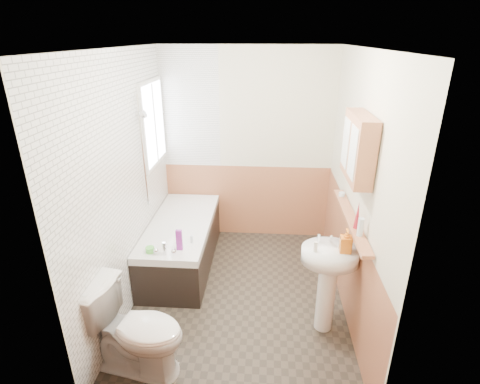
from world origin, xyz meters
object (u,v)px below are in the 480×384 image
pine_shelf (351,219)px  medicine_cabinet (358,148)px  sink (328,272)px  toilet (136,330)px  bathtub (182,242)px

pine_shelf → medicine_cabinet: (-0.03, -0.05, 0.69)m
pine_shelf → sink: bearing=-129.5°
toilet → pine_shelf: 2.09m
bathtub → toilet: toilet is taller
pine_shelf → bathtub: bearing=157.7°
medicine_cabinet → pine_shelf: bearing=60.7°
bathtub → sink: 1.87m
toilet → medicine_cabinet: (1.77, 0.79, 1.34)m
pine_shelf → toilet: bearing=-155.1°
sink → medicine_cabinet: 1.14m
sink → pine_shelf: size_ratio=0.75×
toilet → sink: sink is taller
sink → medicine_cabinet: (0.17, 0.19, 1.11)m
bathtub → pine_shelf: (1.77, -0.73, 0.75)m
toilet → bathtub: bearing=10.2°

